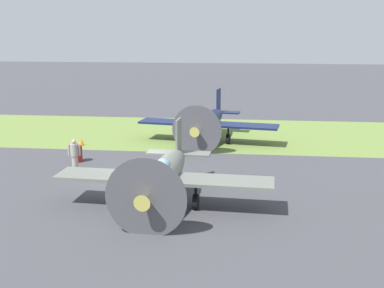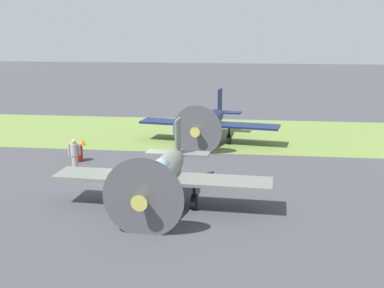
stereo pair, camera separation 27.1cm
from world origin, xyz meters
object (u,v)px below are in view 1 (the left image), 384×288
object	(u,v)px
fuel_drum	(77,154)
airplane_lead	(165,174)
airplane_wingman	(209,121)
runway_marker_cone	(81,142)
ground_crew_chief	(75,155)

from	to	relation	value
fuel_drum	airplane_lead	bearing A→B (deg)	134.17
airplane_lead	airplane_wingman	bearing A→B (deg)	-91.28
airplane_lead	fuel_drum	distance (m)	8.52
airplane_wingman	fuel_drum	size ratio (longest dim) A/B	10.05
airplane_lead	fuel_drum	xyz separation A→B (m)	(5.91, -6.08, -0.89)
airplane_lead	runway_marker_cone	world-z (taller)	airplane_lead
fuel_drum	runway_marker_cone	xyz separation A→B (m)	(1.02, -3.70, -0.23)
airplane_lead	airplane_wingman	xyz separation A→B (m)	(-0.89, -11.73, -0.00)
ground_crew_chief	runway_marker_cone	size ratio (longest dim) A/B	3.93
airplane_lead	ground_crew_chief	bearing A→B (deg)	-34.29
ground_crew_chief	fuel_drum	distance (m)	2.19
airplane_wingman	fuel_drum	xyz separation A→B (m)	(6.80, 5.65, -0.89)
fuel_drum	runway_marker_cone	world-z (taller)	fuel_drum
airplane_lead	runway_marker_cone	bearing A→B (deg)	-51.64
ground_crew_chief	runway_marker_cone	bearing A→B (deg)	-86.49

